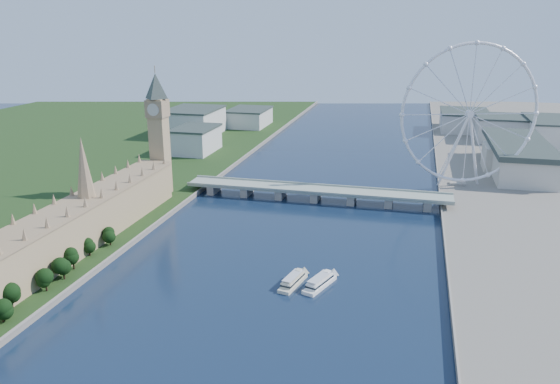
% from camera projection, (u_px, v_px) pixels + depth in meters
% --- Properties ---
extents(parliament_range, '(24.00, 200.00, 70.00)m').
position_uv_depth(parliament_range, '(89.00, 218.00, 358.75)').
color(parliament_range, tan).
rests_on(parliament_range, ground).
extents(big_ben, '(20.02, 20.02, 110.00)m').
position_uv_depth(big_ben, '(158.00, 119.00, 444.56)').
color(big_ben, tan).
rests_on(big_ben, ground).
extents(westminster_bridge, '(220.00, 22.00, 9.50)m').
position_uv_depth(westminster_bridge, '(316.00, 192.00, 453.25)').
color(westminster_bridge, gray).
rests_on(westminster_bridge, ground).
extents(london_eye, '(113.60, 39.12, 124.30)m').
position_uv_depth(london_eye, '(469.00, 115.00, 458.57)').
color(london_eye, silver).
rests_on(london_eye, ground).
extents(county_hall, '(54.00, 144.00, 35.00)m').
position_uv_depth(county_hall, '(515.00, 173.00, 535.37)').
color(county_hall, beige).
rests_on(county_hall, ground).
extents(city_skyline, '(505.00, 280.00, 32.00)m').
position_uv_depth(city_skyline, '(384.00, 127.00, 682.16)').
color(city_skyline, beige).
rests_on(city_skyline, ground).
extents(tour_boat_near, '(13.32, 29.75, 6.36)m').
position_uv_depth(tour_boat_near, '(293.00, 285.00, 307.66)').
color(tour_boat_near, beige).
rests_on(tour_boat_near, ground).
extents(tour_boat_far, '(17.43, 30.77, 6.62)m').
position_uv_depth(tour_boat_far, '(320.00, 286.00, 305.70)').
color(tour_boat_far, white).
rests_on(tour_boat_far, ground).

